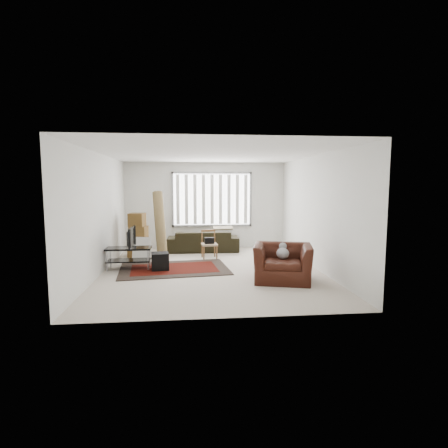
% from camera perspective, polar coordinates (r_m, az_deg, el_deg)
% --- Properties ---
extents(room, '(6.00, 6.02, 2.71)m').
position_cam_1_polar(room, '(8.55, -2.05, 4.80)').
color(room, beige).
rests_on(room, ground).
extents(persian_rug, '(2.70, 1.96, 0.02)m').
position_cam_1_polar(persian_rug, '(8.46, -8.13, -7.24)').
color(persian_rug, black).
rests_on(persian_rug, ground).
extents(tv_stand, '(1.05, 0.47, 0.52)m').
position_cam_1_polar(tv_stand, '(8.62, -15.27, -4.67)').
color(tv_stand, black).
rests_on(tv_stand, ground).
extents(tv, '(0.11, 0.85, 0.49)m').
position_cam_1_polar(tv, '(8.55, -15.34, -2.11)').
color(tv, black).
rests_on(tv, tv_stand).
extents(subwoofer, '(0.44, 0.44, 0.39)m').
position_cam_1_polar(subwoofer, '(8.37, -10.38, -5.98)').
color(subwoofer, black).
rests_on(subwoofer, persian_rug).
extents(moving_boxes, '(0.57, 0.54, 1.22)m').
position_cam_1_polar(moving_boxes, '(10.05, -13.84, -1.99)').
color(moving_boxes, brown).
rests_on(moving_boxes, ground).
extents(white_flatpack, '(0.52, 0.29, 0.63)m').
position_cam_1_polar(white_flatpack, '(9.49, -13.27, -3.99)').
color(white_flatpack, silver).
rests_on(white_flatpack, ground).
extents(rolled_rug, '(0.49, 0.89, 1.84)m').
position_cam_1_polar(rolled_rug, '(9.63, -10.41, -0.14)').
color(rolled_rug, brown).
rests_on(rolled_rug, ground).
extents(sofa, '(2.15, 0.98, 0.82)m').
position_cam_1_polar(sofa, '(10.60, -3.42, -2.25)').
color(sofa, black).
rests_on(sofa, ground).
extents(side_chair, '(0.45, 0.45, 0.77)m').
position_cam_1_polar(side_chair, '(9.54, -2.43, -3.07)').
color(side_chair, '#9C8466').
rests_on(side_chair, ground).
extents(armchair, '(1.40, 1.29, 0.87)m').
position_cam_1_polar(armchair, '(7.42, 9.55, -5.80)').
color(armchair, '#36130B').
rests_on(armchair, ground).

